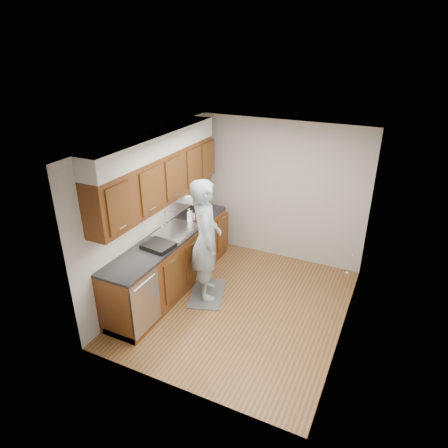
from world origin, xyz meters
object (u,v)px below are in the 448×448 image
at_px(person, 206,232).
at_px(dish_rack, 158,246).
at_px(soap_bottle_b, 192,215).
at_px(soda_can, 198,219).
at_px(soap_bottle_a, 190,215).

height_order(person, dish_rack, person).
height_order(person, soap_bottle_b, person).
bearing_deg(soap_bottle_b, soda_can, -17.85).
relative_size(soap_bottle_b, soda_can, 1.53).
relative_size(soda_can, dish_rack, 0.27).
relative_size(person, soda_can, 18.92).
distance_m(soda_can, dish_rack, 1.02).
distance_m(person, soda_can, 0.70).
height_order(soap_bottle_a, soda_can, soap_bottle_a).
height_order(soap_bottle_b, soda_can, soap_bottle_b).
distance_m(soap_bottle_a, dish_rack, 0.97).
bearing_deg(dish_rack, person, 49.07).
bearing_deg(soda_can, soap_bottle_a, -161.64).
distance_m(person, soap_bottle_a, 0.75).
xyz_separation_m(soda_can, dish_rack, (-0.09, -1.01, -0.02)).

